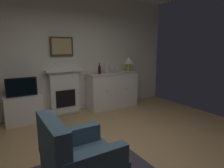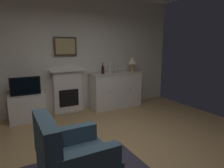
{
  "view_description": "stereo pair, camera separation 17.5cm",
  "coord_description": "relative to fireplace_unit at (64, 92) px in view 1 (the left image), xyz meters",
  "views": [
    {
      "loc": [
        -1.55,
        -2.26,
        1.66
      ],
      "look_at": [
        0.2,
        0.64,
        1.0
      ],
      "focal_mm": 31.54,
      "sensor_mm": 36.0,
      "label": 1
    },
    {
      "loc": [
        -1.39,
        -2.35,
        1.66
      ],
      "look_at": [
        0.2,
        0.64,
        1.0
      ],
      "focal_mm": 31.54,
      "sensor_mm": 36.0,
      "label": 2
    }
  ],
  "objects": [
    {
      "name": "wine_glass_left",
      "position": [
        1.22,
        -0.16,
        0.52
      ],
      "size": [
        0.07,
        0.07,
        0.16
      ],
      "color": "silver",
      "rests_on": "sideboard_cabinet"
    },
    {
      "name": "framed_picture",
      "position": [
        -0.0,
        0.05,
        1.1
      ],
      "size": [
        0.55,
        0.04,
        0.45
      ],
      "color": "#473323"
    },
    {
      "name": "vase_decorative",
      "position": [
        1.08,
        -0.23,
        0.54
      ],
      "size": [
        0.11,
        0.11,
        0.28
      ],
      "color": "beige",
      "rests_on": "sideboard_cabinet"
    },
    {
      "name": "sideboard_cabinet",
      "position": [
        1.29,
        -0.18,
        -0.07
      ],
      "size": [
        1.4,
        0.49,
        0.95
      ],
      "color": "white",
      "rests_on": "ground_plane"
    },
    {
      "name": "wine_glass_center",
      "position": [
        1.33,
        -0.19,
        0.52
      ],
      "size": [
        0.07,
        0.07,
        0.16
      ],
      "color": "silver",
      "rests_on": "sideboard_cabinet"
    },
    {
      "name": "fireplace_unit",
      "position": [
        0.0,
        0.0,
        0.0
      ],
      "size": [
        0.87,
        0.3,
        1.1
      ],
      "color": "white",
      "rests_on": "ground_plane"
    },
    {
      "name": "ground_plane",
      "position": [
        0.12,
        -2.4,
        -0.6
      ],
      "size": [
        6.02,
        5.11,
        0.1
      ],
      "primitive_type": "cube",
      "color": "tan",
      "rests_on": "ground"
    },
    {
      "name": "wall_rear",
      "position": [
        0.12,
        0.13,
        0.91
      ],
      "size": [
        6.02,
        0.06,
        2.92
      ],
      "primitive_type": "cube",
      "color": "silver",
      "rests_on": "ground_plane"
    },
    {
      "name": "wine_bottle",
      "position": [
        0.87,
        -0.21,
        0.51
      ],
      "size": [
        0.08,
        0.08,
        0.29
      ],
      "color": "#331419",
      "rests_on": "sideboard_cabinet"
    },
    {
      "name": "armchair",
      "position": [
        -0.72,
        -2.74,
        -0.17
      ],
      "size": [
        0.82,
        0.79,
        0.92
      ],
      "color": "#3F596B",
      "rests_on": "ground_plane"
    },
    {
      "name": "tv_cabinet",
      "position": [
        -0.98,
        -0.16,
        -0.25
      ],
      "size": [
        0.75,
        0.42,
        0.6
      ],
      "color": "white",
      "rests_on": "ground_plane"
    },
    {
      "name": "table_lamp",
      "position": [
        1.81,
        -0.18,
        0.68
      ],
      "size": [
        0.26,
        0.26,
        0.4
      ],
      "color": "#B79338",
      "rests_on": "sideboard_cabinet"
    },
    {
      "name": "wine_glass_right",
      "position": [
        1.44,
        -0.19,
        0.52
      ],
      "size": [
        0.07,
        0.07,
        0.16
      ],
      "color": "silver",
      "rests_on": "sideboard_cabinet"
    },
    {
      "name": "tv_set",
      "position": [
        -0.98,
        -0.19,
        0.25
      ],
      "size": [
        0.62,
        0.07,
        0.4
      ],
      "color": "black",
      "rests_on": "tv_cabinet"
    }
  ]
}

